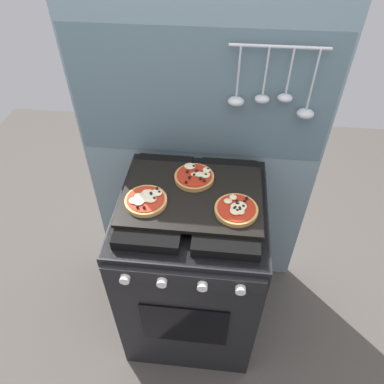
# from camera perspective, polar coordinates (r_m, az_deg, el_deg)

# --- Properties ---
(ground_plane) EXTENTS (4.00, 4.00, 0.00)m
(ground_plane) POSITION_cam_1_polar(r_m,az_deg,el_deg) (2.14, 0.00, -18.34)
(ground_plane) COLOR #4C4742
(kitchen_backsplash) EXTENTS (1.10, 0.09, 1.55)m
(kitchen_backsplash) POSITION_cam_1_polar(r_m,az_deg,el_deg) (1.73, 1.26, 4.24)
(kitchen_backsplash) COLOR #7A939E
(kitchen_backsplash) RESTS_ON ground_plane
(stove) EXTENTS (0.60, 0.64, 0.90)m
(stove) POSITION_cam_1_polar(r_m,az_deg,el_deg) (1.75, -0.01, -11.41)
(stove) COLOR black
(stove) RESTS_ON ground_plane
(baking_tray) EXTENTS (0.54, 0.38, 0.02)m
(baking_tray) POSITION_cam_1_polar(r_m,az_deg,el_deg) (1.40, 0.00, -0.53)
(baking_tray) COLOR black
(baking_tray) RESTS_ON stove
(pizza_left) EXTENTS (0.16, 0.16, 0.03)m
(pizza_left) POSITION_cam_1_polar(r_m,az_deg,el_deg) (1.37, -7.28, -1.23)
(pizza_left) COLOR tan
(pizza_left) RESTS_ON baking_tray
(pizza_right) EXTENTS (0.16, 0.16, 0.03)m
(pizza_right) POSITION_cam_1_polar(r_m,az_deg,el_deg) (1.33, 7.01, -2.68)
(pizza_right) COLOR tan
(pizza_right) RESTS_ON baking_tray
(pizza_center) EXTENTS (0.16, 0.16, 0.03)m
(pizza_center) POSITION_cam_1_polar(r_m,az_deg,el_deg) (1.46, 0.58, 2.47)
(pizza_center) COLOR #C18947
(pizza_center) RESTS_ON baking_tray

